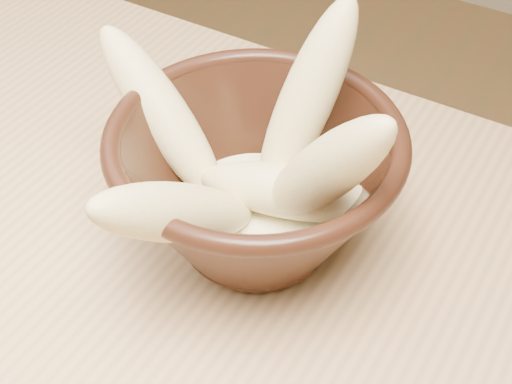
% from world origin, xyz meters
% --- Properties ---
extents(table, '(1.20, 0.80, 0.75)m').
position_xyz_m(table, '(0.00, 0.00, 0.67)').
color(table, tan).
rests_on(table, ground).
extents(bowl, '(0.23, 0.23, 0.13)m').
position_xyz_m(bowl, '(0.08, 0.13, 0.82)').
color(bowl, black).
rests_on(bowl, table).
extents(milk_puddle, '(0.13, 0.13, 0.02)m').
position_xyz_m(milk_puddle, '(0.08, 0.13, 0.79)').
color(milk_puddle, '#F7F1C6').
rests_on(milk_puddle, bowl).
extents(banana_upright, '(0.08, 0.13, 0.17)m').
position_xyz_m(banana_upright, '(0.09, 0.18, 0.87)').
color(banana_upright, tan).
rests_on(banana_upright, bowl).
extents(banana_left, '(0.17, 0.08, 0.14)m').
position_xyz_m(banana_left, '(-0.02, 0.13, 0.85)').
color(banana_left, tan).
rests_on(banana_left, bowl).
extents(banana_right, '(0.14, 0.08, 0.17)m').
position_xyz_m(banana_right, '(0.14, 0.12, 0.87)').
color(banana_right, tan).
rests_on(banana_right, bowl).
extents(banana_across, '(0.15, 0.07, 0.05)m').
position_xyz_m(banana_across, '(0.10, 0.13, 0.82)').
color(banana_across, tan).
rests_on(banana_across, bowl).
extents(banana_front, '(0.08, 0.17, 0.14)m').
position_xyz_m(banana_front, '(0.06, 0.05, 0.85)').
color(banana_front, tan).
rests_on(banana_front, bowl).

